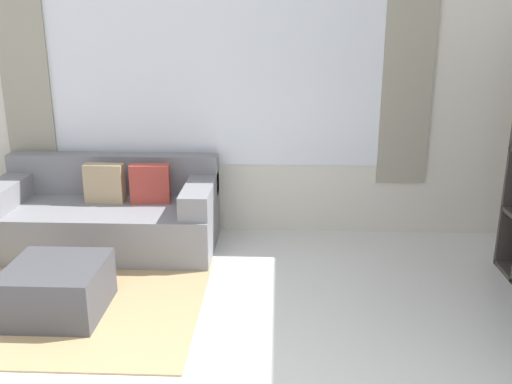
% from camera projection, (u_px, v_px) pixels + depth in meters
% --- Properties ---
extents(wall_back, '(6.79, 0.11, 2.70)m').
position_uv_depth(wall_back, '(215.00, 87.00, 5.14)').
color(wall_back, silver).
rests_on(wall_back, ground_plane).
extents(area_rug, '(2.91, 1.62, 0.01)m').
position_uv_depth(area_rug, '(0.00, 302.00, 4.09)').
color(area_rug, tan).
rests_on(area_rug, ground_plane).
extents(couch_main, '(1.92, 0.91, 0.77)m').
position_uv_depth(couch_main, '(107.00, 215.00, 5.02)').
color(couch_main, gray).
rests_on(couch_main, ground_plane).
extents(ottoman, '(0.63, 0.64, 0.36)m').
position_uv_depth(ottoman, '(57.00, 289.00, 3.90)').
color(ottoman, '#47474C').
rests_on(ottoman, ground_plane).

